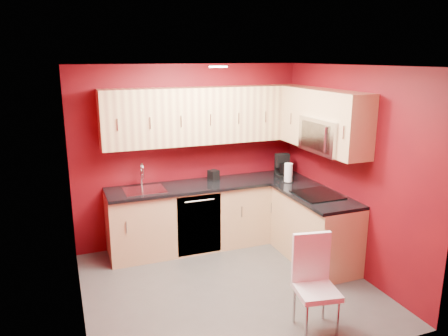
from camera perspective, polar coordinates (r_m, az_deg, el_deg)
floor at (r=5.24m, az=0.52°, el=-15.26°), size 3.20×3.20×0.00m
ceiling at (r=4.56m, az=0.59°, el=13.20°), size 3.20×3.20×0.00m
wall_back at (r=6.13m, az=-4.60°, el=1.66°), size 3.20×0.00×3.20m
wall_front at (r=3.48m, az=9.74°, el=-8.55°), size 3.20×0.00×3.20m
wall_left at (r=4.45m, az=-19.05°, el=-4.02°), size 0.00×3.00×3.00m
wall_right at (r=5.52m, az=16.19°, el=-0.29°), size 0.00×3.00×3.00m
base_cabinets_back at (r=6.15m, az=-1.85°, el=-6.20°), size 2.80×0.60×0.87m
base_cabinets_right at (r=5.80m, az=11.74°, el=-7.78°), size 0.60×1.30×0.87m
countertop_back at (r=5.99m, az=-1.84°, el=-2.17°), size 2.80×0.63×0.04m
countertop_right at (r=5.63m, az=11.93°, el=-3.56°), size 0.63×1.27×0.04m
upper_cabinets_back at (r=5.92m, az=-2.36°, el=6.90°), size 2.80×0.35×0.75m
upper_cabinets_right at (r=5.66m, az=12.52°, el=6.87°), size 0.35×1.55×0.75m
microwave at (r=5.48m, az=13.51°, el=4.16°), size 0.42×0.76×0.42m
cooktop at (r=5.59m, az=12.09°, el=-3.43°), size 0.50×0.55×0.01m
sink at (r=5.77m, az=-10.38°, el=-2.48°), size 0.52×0.42×0.35m
dishwasher_front at (r=5.82m, az=-3.25°, el=-7.44°), size 0.60×0.02×0.82m
downlight at (r=4.84m, az=-0.75°, el=13.09°), size 0.20×0.20×0.01m
coffee_maker at (r=6.31m, az=7.83°, el=0.29°), size 0.22×0.27×0.32m
napkin_holder at (r=6.13m, az=-1.39°, el=-0.91°), size 0.16×0.16×0.14m
paper_towel at (r=6.06m, az=8.41°, el=-0.63°), size 0.19×0.19×0.26m
dining_chair at (r=4.39m, az=12.03°, el=-14.86°), size 0.45×0.46×0.95m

